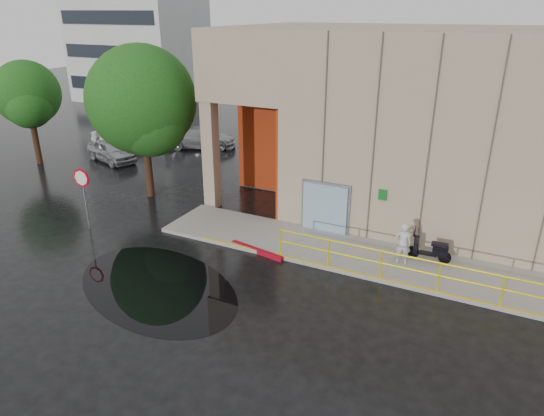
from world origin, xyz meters
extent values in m
plane|color=black|center=(0.00, 0.00, 0.00)|extent=(120.00, 120.00, 0.00)
cube|color=gray|center=(4.00, 4.50, 0.07)|extent=(20.00, 3.00, 0.15)
cube|color=tan|center=(6.00, 11.00, 4.00)|extent=(16.00, 10.00, 8.00)
cube|color=tan|center=(-4.00, 11.00, 6.50)|extent=(4.00, 10.00, 3.00)
cube|color=tan|center=(-5.60, 6.40, 2.50)|extent=(0.60, 0.60, 5.00)
cube|color=#B33110|center=(-4.00, 9.50, 2.50)|extent=(3.80, 0.15, 4.90)
cube|color=#B33110|center=(-2.05, 7.75, 2.50)|extent=(0.10, 3.50, 4.90)
cube|color=#96BACD|center=(0.20, 5.88, 1.15)|extent=(1.90, 0.10, 2.00)
cube|color=slate|center=(0.20, 5.96, 1.15)|extent=(2.10, 0.06, 2.20)
cube|color=#0D5E1A|center=(2.50, 5.94, 2.10)|extent=(0.32, 0.04, 0.42)
cylinder|color=yellow|center=(4.25, 3.15, 1.15)|extent=(9.50, 0.06, 0.06)
cylinder|color=yellow|center=(4.25, 3.15, 0.70)|extent=(9.50, 0.06, 0.06)
cube|color=#BABAB5|center=(-28.00, 28.00, 7.50)|extent=(12.00, 8.00, 15.00)
imported|color=silver|center=(3.71, 4.50, 0.93)|extent=(0.63, 0.48, 1.57)
cylinder|color=black|center=(4.00, 5.11, 0.38)|extent=(0.45, 0.11, 0.45)
cylinder|color=black|center=(5.13, 5.15, 0.38)|extent=(0.45, 0.11, 0.45)
cylinder|color=slate|center=(-9.00, 1.92, 1.17)|extent=(0.07, 0.07, 2.34)
cylinder|color=red|center=(-9.00, 1.89, 2.29)|extent=(0.81, 0.09, 0.81)
cylinder|color=white|center=(-9.00, 1.86, 2.29)|extent=(0.64, 0.05, 0.64)
cube|color=maroon|center=(-1.50, 3.10, 0.09)|extent=(2.39, 0.59, 0.18)
cube|color=black|center=(-3.39, -0.56, 0.00)|extent=(7.96, 6.39, 0.01)
imported|color=#A0A3A7|center=(-15.20, 9.86, 0.66)|extent=(4.15, 2.68, 1.32)
imported|color=silver|center=(-17.11, 12.76, 0.66)|extent=(4.02, 1.51, 1.31)
imported|color=#9B9CA1|center=(-12.11, 14.90, 0.70)|extent=(5.17, 3.75, 1.39)
cylinder|color=black|center=(-9.19, 6.22, 1.62)|extent=(0.36, 0.36, 3.25)
sphere|color=#255D1D|center=(-9.19, 6.22, 4.78)|extent=(5.11, 5.11, 5.11)
sphere|color=#255D1D|center=(-8.62, 5.98, 4.01)|extent=(3.58, 3.58, 3.58)
cylinder|color=black|center=(-18.91, 7.62, 1.54)|extent=(0.36, 0.36, 3.08)
sphere|color=#1D6223|center=(-18.91, 7.62, 4.20)|extent=(3.75, 3.75, 3.75)
sphere|color=#1D6223|center=(-18.31, 7.13, 3.64)|extent=(2.63, 2.63, 2.63)
camera|label=1|loc=(6.41, -11.54, 8.72)|focal=32.00mm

